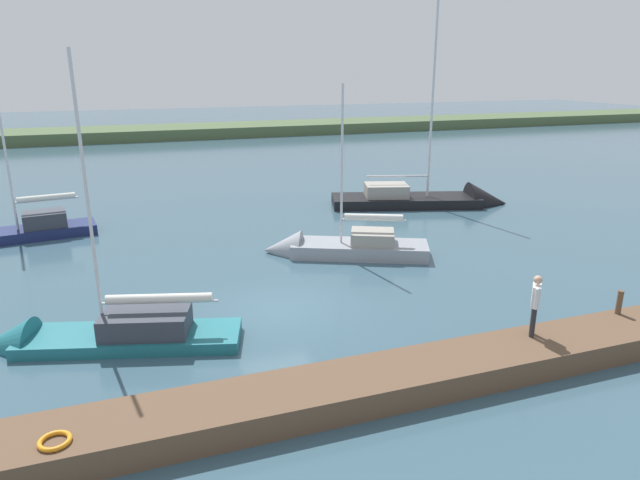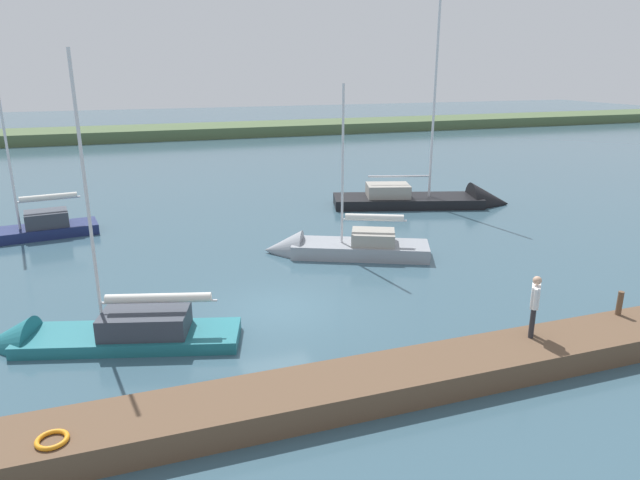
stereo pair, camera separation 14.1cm
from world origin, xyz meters
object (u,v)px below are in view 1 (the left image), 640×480
object	(u,v)px
life_ring_buoy	(55,441)
sailboat_mid_channel	(435,202)
sailboat_inner_slip	(10,237)
mooring_post_near	(619,302)
sailboat_far_left	(95,340)
person_on_dock	(535,301)
sailboat_behind_pier	(335,250)

from	to	relation	value
life_ring_buoy	sailboat_mid_channel	size ratio (longest dim) A/B	0.05
life_ring_buoy	sailboat_mid_channel	world-z (taller)	sailboat_mid_channel
sailboat_inner_slip	sailboat_mid_channel	bearing A→B (deg)	170.91
mooring_post_near	sailboat_mid_channel	bearing A→B (deg)	-101.83
sailboat_mid_channel	sailboat_far_left	distance (m)	22.14
mooring_post_near	person_on_dock	xyz separation A→B (m)	(3.45, 0.30, 0.66)
sailboat_inner_slip	sailboat_far_left	bearing A→B (deg)	100.15
sailboat_far_left	sailboat_behind_pier	bearing A→B (deg)	-134.98
mooring_post_near	sailboat_behind_pier	xyz separation A→B (m)	(5.40, -9.96, -0.82)
sailboat_mid_channel	person_on_dock	size ratio (longest dim) A/B	7.08
mooring_post_near	sailboat_mid_channel	world-z (taller)	sailboat_mid_channel
mooring_post_near	sailboat_inner_slip	bearing A→B (deg)	-41.86
sailboat_behind_pier	sailboat_inner_slip	bearing A→B (deg)	-2.91
mooring_post_near	sailboat_inner_slip	distance (m)	25.73
sailboat_inner_slip	life_ring_buoy	bearing A→B (deg)	93.23
sailboat_mid_channel	sailboat_behind_pier	world-z (taller)	sailboat_mid_channel
mooring_post_near	life_ring_buoy	size ratio (longest dim) A/B	1.13
sailboat_far_left	sailboat_behind_pier	distance (m)	11.09
sailboat_behind_pier	life_ring_buoy	bearing A→B (deg)	71.75
person_on_dock	sailboat_far_left	bearing A→B (deg)	17.30
life_ring_buoy	person_on_dock	distance (m)	12.23
sailboat_mid_channel	sailboat_behind_pier	xyz separation A→B (m)	(8.88, 6.66, 0.06)
mooring_post_near	sailboat_behind_pier	distance (m)	11.36
sailboat_inner_slip	sailboat_far_left	xyz separation A→B (m)	(-4.06, 12.59, 0.01)
sailboat_behind_pier	person_on_dock	size ratio (longest dim) A/B	4.53
life_ring_buoy	sailboat_mid_channel	distance (m)	26.01
life_ring_buoy	sailboat_mid_channel	bearing A→B (deg)	-137.28
sailboat_behind_pier	person_on_dock	xyz separation A→B (m)	(-1.95, 10.27, 1.49)
life_ring_buoy	person_on_dock	bearing A→B (deg)	-176.65
life_ring_buoy	sailboat_behind_pier	size ratio (longest dim) A/B	0.08
mooring_post_near	person_on_dock	world-z (taller)	person_on_dock
sailboat_mid_channel	person_on_dock	xyz separation A→B (m)	(6.93, 16.93, 1.55)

